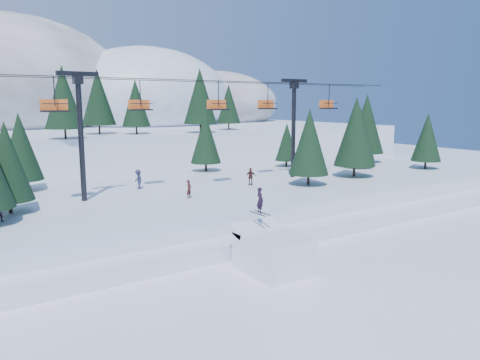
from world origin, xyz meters
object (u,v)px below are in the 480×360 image
chairlift (195,114)px  banner_far (359,221)px  banner_near (337,229)px  jump_kicker (272,251)px

chairlift → banner_far: (8.90, -11.92, -8.78)m
chairlift → banner_far: size_ratio=16.71×
chairlift → banner_near: (5.61, -12.69, -8.78)m
jump_kicker → chairlift: 18.17m
banner_near → chairlift: bearing=113.8°
jump_kicker → banner_near: 9.53m
chairlift → banner_near: chairlift is taller
banner_near → banner_far: (3.29, 0.77, 0.00)m
jump_kicker → banner_far: (12.22, 4.03, -0.72)m
jump_kicker → chairlift: (3.32, 15.94, 8.06)m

